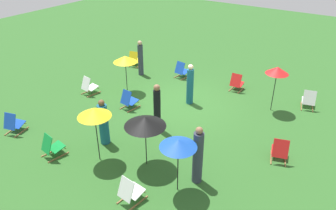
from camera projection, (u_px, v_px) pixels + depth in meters
name	position (u px, v px, depth m)	size (l,w,h in m)	color
ground_plane	(184.00, 104.00, 13.97)	(40.00, 40.00, 0.00)	#2D6026
deckchair_0	(135.00, 59.00, 17.58)	(0.63, 0.85, 0.83)	olive
deckchair_1	(280.00, 151.00, 10.48)	(0.68, 0.87, 0.83)	olive
deckchair_2	(182.00, 70.00, 16.25)	(0.57, 0.82, 0.83)	olive
deckchair_3	(89.00, 86.00, 14.65)	(0.57, 0.82, 0.83)	olive
deckchair_4	(52.00, 147.00, 10.67)	(0.60, 0.83, 0.83)	olive
deckchair_6	(309.00, 100.00, 13.50)	(0.65, 0.86, 0.83)	olive
deckchair_7	(14.00, 124.00, 11.90)	(0.66, 0.86, 0.83)	olive
deckchair_8	(129.00, 100.00, 13.48)	(0.56, 0.81, 0.83)	olive
deckchair_9	(237.00, 83.00, 14.97)	(0.50, 0.77, 0.83)	olive
deckchair_10	(130.00, 191.00, 8.87)	(0.56, 0.81, 0.83)	olive
umbrella_0	(94.00, 112.00, 9.84)	(1.04, 1.04, 1.92)	black
umbrella_1	(277.00, 70.00, 12.69)	(0.90, 0.90, 1.90)	black
umbrella_2	(178.00, 143.00, 8.69)	(1.03, 1.03, 1.73)	black
umbrella_3	(145.00, 122.00, 9.73)	(1.27, 1.27, 1.73)	black
umbrella_4	(125.00, 59.00, 14.29)	(1.05, 1.05, 1.71)	black
person_0	(198.00, 156.00, 9.37)	(0.37, 0.37, 1.88)	#333847
person_1	(190.00, 85.00, 13.66)	(0.37, 0.37, 1.76)	#195972
person_2	(141.00, 58.00, 16.33)	(0.32, 0.32, 1.77)	#333847
person_3	(104.00, 123.00, 11.14)	(0.44, 0.44, 1.68)	#195972
person_4	(157.00, 108.00, 11.84)	(0.33, 0.33, 1.83)	black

